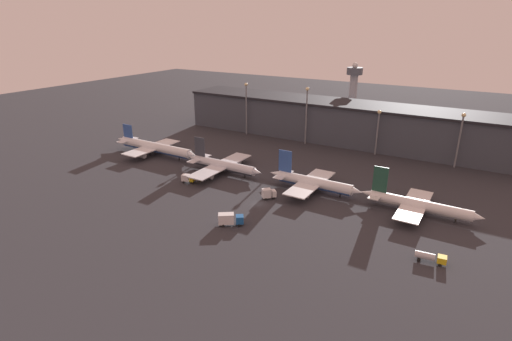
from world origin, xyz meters
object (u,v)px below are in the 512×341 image
airplane_1 (223,165)px  service_vehicle_3 (230,219)px  service_vehicle_0 (268,193)px  service_vehicle_2 (188,178)px  service_vehicle_1 (431,257)px  airplane_2 (313,183)px  control_tower (353,89)px  airplane_3 (418,205)px  airplane_0 (154,147)px

airplane_1 → service_vehicle_3: (27.99, -36.19, -1.14)m
service_vehicle_0 → service_vehicle_2: service_vehicle_0 is taller
airplane_1 → service_vehicle_1: airplane_1 is taller
service_vehicle_2 → service_vehicle_3: size_ratio=0.67×
airplane_2 → service_vehicle_3: bearing=-106.5°
service_vehicle_3 → service_vehicle_2: bearing=114.2°
service_vehicle_2 → control_tower: 124.03m
airplane_1 → control_tower: 107.36m
service_vehicle_3 → control_tower: size_ratio=0.21×
airplane_1 → control_tower: control_tower is taller
airplane_3 → service_vehicle_3: size_ratio=4.94×
airplane_1 → service_vehicle_1: 88.32m
airplane_1 → service_vehicle_1: size_ratio=4.65×
airplane_2 → service_vehicle_1: 52.49m
airplane_2 → control_tower: control_tower is taller
airplane_1 → control_tower: size_ratio=0.99×
airplane_2 → service_vehicle_0: (-10.82, -14.21, -1.38)m
airplane_0 → service_vehicle_3: 79.28m
service_vehicle_2 → airplane_3: bearing=-4.7°
airplane_1 → service_vehicle_2: 16.87m
airplane_0 → service_vehicle_0: airplane_0 is taller
airplane_3 → airplane_2: bearing=-178.9°
service_vehicle_1 → service_vehicle_3: bearing=-175.5°
airplane_1 → airplane_2: 39.59m
airplane_0 → service_vehicle_3: bearing=-28.9°
airplane_3 → service_vehicle_0: airplane_3 is taller
service_vehicle_3 → control_tower: bearing=58.5°
service_vehicle_0 → service_vehicle_1: 57.08m
airplane_1 → airplane_3: bearing=1.8°
airplane_3 → service_vehicle_2: size_ratio=7.35×
control_tower → service_vehicle_2: bearing=-102.2°
airplane_3 → service_vehicle_3: bearing=-141.2°
service_vehicle_2 → control_tower: (25.85, 119.68, 19.82)m
service_vehicle_1 → control_tower: 146.42m
airplane_1 → control_tower: (20.28, 103.82, 18.34)m
service_vehicle_2 → service_vehicle_0: bearing=-12.0°
service_vehicle_2 → service_vehicle_1: bearing=-23.2°
airplane_1 → airplane_2: (39.57, 1.12, 0.15)m
airplane_2 → service_vehicle_0: bearing=-126.5°
airplane_3 → service_vehicle_1: bearing=-72.7°
service_vehicle_2 → service_vehicle_3: bearing=-47.8°
airplane_0 → service_vehicle_0: (69.69, -16.06, -1.63)m
airplane_1 → airplane_3: 76.06m
airplane_2 → service_vehicle_2: airplane_2 is taller
airplane_3 → service_vehicle_1: 28.94m
service_vehicle_2 → airplane_2: bearing=4.0°
airplane_2 → airplane_3: airplane_2 is taller
service_vehicle_1 → airplane_2: bearing=143.0°
service_vehicle_1 → service_vehicle_3: (-56.30, -9.87, 0.62)m
airplane_3 → control_tower: (-55.77, 102.45, 18.48)m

